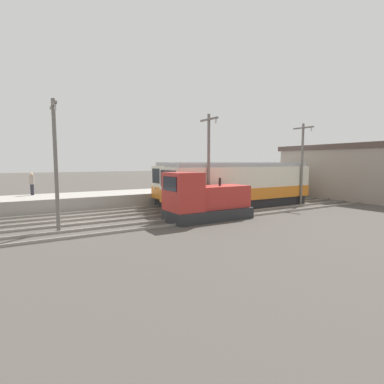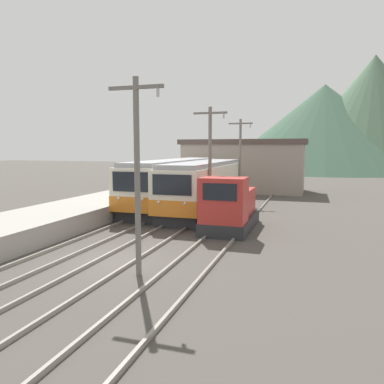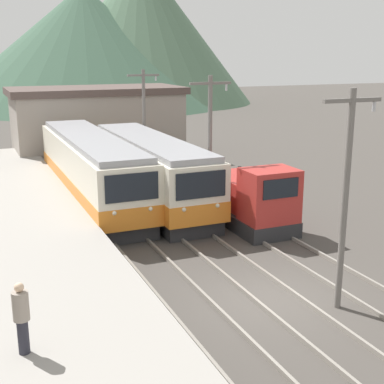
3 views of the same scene
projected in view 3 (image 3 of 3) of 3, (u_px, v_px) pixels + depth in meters
ground_plane at (269, 300)px, 17.41m from camera, size 200.00×200.00×0.00m
platform_left at (77, 322)px, 14.89m from camera, size 4.50×54.00×1.03m
track_left at (196, 312)px, 16.40m from camera, size 1.54×60.00×0.14m
track_center at (275, 297)px, 17.47m from camera, size 1.54×60.00×0.14m
track_right at (349, 282)px, 18.61m from camera, size 1.54×60.00×0.14m
commuter_train_left at (91, 172)px, 28.36m from camera, size 2.84×14.91×3.59m
commuter_train_center at (150, 173)px, 28.14m from camera, size 2.84×13.15×3.53m
shunting_locomotive at (251, 201)px, 24.52m from camera, size 2.40×5.48×3.00m
catenary_mast_near at (346, 193)px, 15.97m from camera, size 2.00×0.20×6.83m
catenary_mast_mid at (210, 144)px, 24.49m from camera, size 2.00×0.20×6.83m
catenary_mast_far at (144, 121)px, 33.01m from camera, size 2.00×0.20×6.83m
person_on_platform at (21, 315)px, 12.19m from camera, size 0.38×0.38×1.76m
station_building at (97, 123)px, 40.09m from camera, size 12.60×6.30×5.34m
mountain_backdrop at (111, 38)px, 82.24m from camera, size 48.25×43.25×22.71m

